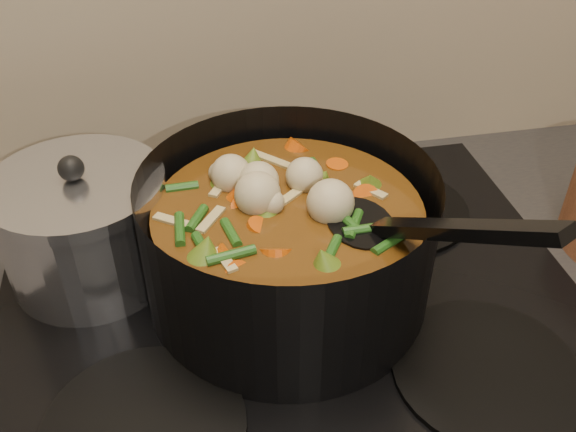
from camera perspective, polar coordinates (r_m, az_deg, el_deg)
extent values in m
cube|color=black|center=(0.72, 0.46, -10.05)|extent=(2.64, 0.64, 0.05)
cube|color=black|center=(0.70, 0.48, -8.10)|extent=(0.62, 0.54, 0.02)
cylinder|color=black|center=(0.60, -12.73, -17.92)|extent=(0.18, 0.18, 0.01)
cylinder|color=black|center=(0.65, 17.26, -12.96)|extent=(0.18, 0.18, 0.01)
cylinder|color=black|center=(0.78, -13.12, -2.18)|extent=(0.18, 0.18, 0.01)
cylinder|color=black|center=(0.82, 9.62, 0.60)|extent=(0.18, 0.18, 0.01)
cylinder|color=black|center=(0.65, 0.00, -2.04)|extent=(0.36, 0.36, 0.15)
cylinder|color=black|center=(0.70, 0.00, -6.39)|extent=(0.29, 0.29, 0.01)
cylinder|color=#56290E|center=(0.66, 0.00, -2.86)|extent=(0.27, 0.27, 0.10)
cylinder|color=#C75509|center=(0.64, 3.47, 0.86)|extent=(0.03, 0.03, 0.03)
cylinder|color=#C75509|center=(0.68, 2.16, 3.74)|extent=(0.04, 0.04, 0.03)
cylinder|color=#C75509|center=(0.70, -4.87, 4.48)|extent=(0.04, 0.04, 0.03)
cylinder|color=#C75509|center=(0.63, -4.99, 0.28)|extent=(0.03, 0.04, 0.03)
cylinder|color=#C75509|center=(0.57, -4.28, -4.03)|extent=(0.04, 0.04, 0.03)
cylinder|color=#C75509|center=(0.60, 1.72, -1.56)|extent=(0.04, 0.04, 0.03)
cylinder|color=#C75509|center=(0.63, 6.40, 0.07)|extent=(0.04, 0.04, 0.03)
cylinder|color=#C75509|center=(0.70, 5.17, 4.36)|extent=(0.04, 0.03, 0.03)
cylinder|color=#C75509|center=(0.67, -1.52, 3.10)|extent=(0.04, 0.04, 0.03)
cylinder|color=#C75509|center=(0.65, -7.35, 1.52)|extent=(0.04, 0.04, 0.03)
sphere|color=#CAB88E|center=(0.63, 5.49, 2.05)|extent=(0.04, 0.04, 0.04)
sphere|color=#CAB88E|center=(0.67, -1.33, 4.41)|extent=(0.04, 0.04, 0.04)
sphere|color=#CAB88E|center=(0.61, -5.55, 0.36)|extent=(0.04, 0.04, 0.04)
sphere|color=#CAB88E|center=(0.58, 2.20, -1.96)|extent=(0.04, 0.04, 0.04)
sphere|color=#CAB88E|center=(0.64, 5.03, 2.72)|extent=(0.04, 0.04, 0.04)
cone|color=olive|center=(0.58, -5.48, -2.73)|extent=(0.04, 0.04, 0.03)
cone|color=olive|center=(0.57, 4.49, -3.23)|extent=(0.04, 0.04, 0.03)
cone|color=olive|center=(0.65, 7.26, 2.13)|extent=(0.04, 0.04, 0.03)
cone|color=olive|center=(0.69, 0.35, 5.15)|extent=(0.04, 0.04, 0.03)
cone|color=olive|center=(0.65, -6.97, 2.54)|extent=(0.04, 0.04, 0.03)
cone|color=olive|center=(0.57, -5.15, -2.92)|extent=(0.04, 0.04, 0.03)
cone|color=olive|center=(0.57, 4.86, -3.07)|extent=(0.04, 0.04, 0.03)
cylinder|color=#245D1B|center=(0.66, 2.06, 2.85)|extent=(0.01, 0.04, 0.01)
cylinder|color=#245D1B|center=(0.71, -2.16, 5.58)|extent=(0.04, 0.03, 0.01)
cylinder|color=#245D1B|center=(0.66, -6.34, 2.85)|extent=(0.04, 0.02, 0.01)
cylinder|color=#245D1B|center=(0.61, -5.65, -0.29)|extent=(0.03, 0.04, 0.01)
cylinder|color=#245D1B|center=(0.59, -1.77, -1.49)|extent=(0.03, 0.04, 0.01)
cylinder|color=#245D1B|center=(0.56, 4.07, -4.86)|extent=(0.04, 0.02, 0.01)
cylinder|color=#245D1B|center=(0.61, 7.31, -0.74)|extent=(0.04, 0.03, 0.01)
cylinder|color=#245D1B|center=(0.65, 5.02, 2.36)|extent=(0.01, 0.04, 0.01)
cylinder|color=#245D1B|center=(0.66, 1.10, 3.09)|extent=(0.04, 0.03, 0.01)
cylinder|color=#245D1B|center=(0.70, -4.23, 5.12)|extent=(0.04, 0.02, 0.01)
cylinder|color=#245D1B|center=(0.65, -7.17, 1.81)|extent=(0.03, 0.04, 0.01)
cylinder|color=#245D1B|center=(0.60, -5.04, -1.17)|extent=(0.03, 0.04, 0.01)
cylinder|color=#245D1B|center=(0.59, -0.67, -1.69)|extent=(0.04, 0.02, 0.01)
cylinder|color=#245D1B|center=(0.57, 6.34, -3.92)|extent=(0.04, 0.03, 0.01)
cube|color=tan|center=(0.65, -5.90, 2.34)|extent=(0.04, 0.01, 0.00)
cube|color=tan|center=(0.58, -4.69, -2.40)|extent=(0.02, 0.04, 0.00)
cube|color=tan|center=(0.58, 3.83, -2.83)|extent=(0.04, 0.03, 0.00)
cube|color=tan|center=(0.64, 6.30, 1.80)|extent=(0.04, 0.04, 0.00)
cube|color=tan|center=(0.69, 0.31, 4.46)|extent=(0.03, 0.04, 0.00)
cube|color=tan|center=(0.65, -6.06, 2.16)|extent=(0.04, 0.02, 0.00)
cube|color=tan|center=(0.58, -4.40, -2.56)|extent=(0.01, 0.04, 0.00)
ellipsoid|color=black|center=(0.61, 6.41, -0.74)|extent=(0.07, 0.09, 0.01)
cube|color=black|center=(0.54, 14.94, -1.22)|extent=(0.10, 0.17, 0.11)
cylinder|color=silver|center=(0.72, -17.48, -1.36)|extent=(0.18, 0.18, 0.11)
cylinder|color=silver|center=(0.69, -18.41, 2.66)|extent=(0.18, 0.18, 0.01)
sphere|color=black|center=(0.68, -18.73, 4.03)|extent=(0.03, 0.03, 0.03)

